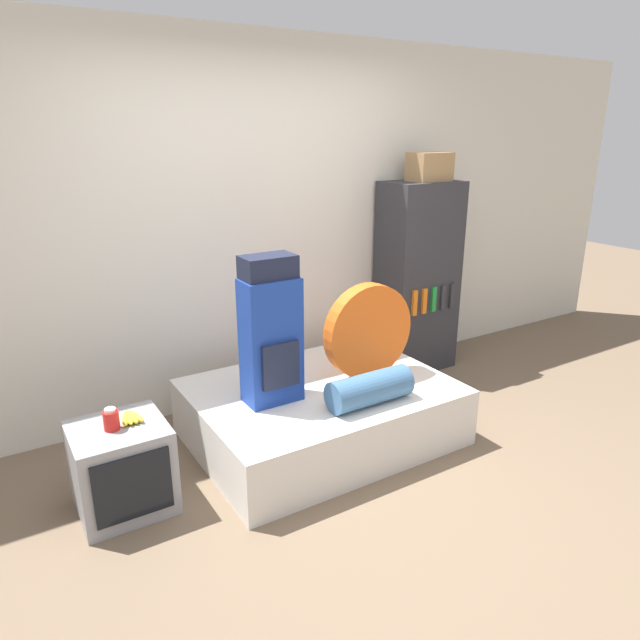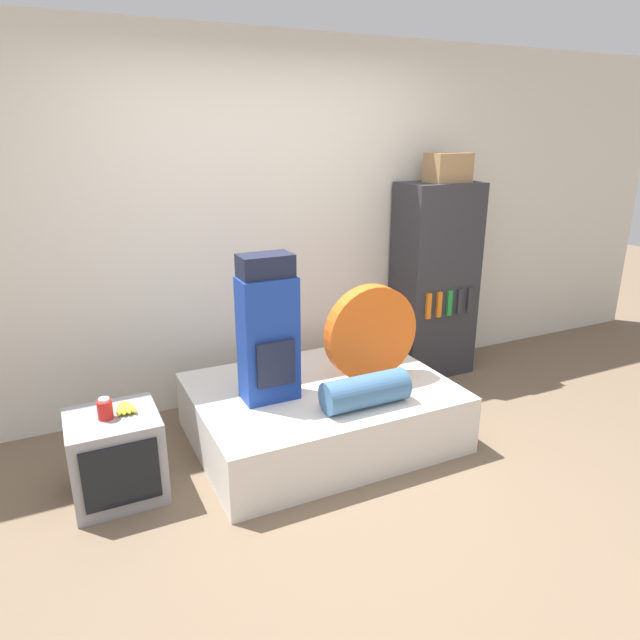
% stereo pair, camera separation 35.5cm
% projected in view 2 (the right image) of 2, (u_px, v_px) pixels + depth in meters
% --- Properties ---
extents(ground_plane, '(16.00, 16.00, 0.00)m').
position_uv_depth(ground_plane, '(376.00, 509.00, 3.09)').
color(ground_plane, brown).
extents(wall_back, '(8.00, 0.05, 2.60)m').
position_uv_depth(wall_back, '(261.00, 225.00, 4.12)').
color(wall_back, silver).
rests_on(wall_back, ground_plane).
extents(bed, '(1.63, 1.21, 0.38)m').
position_uv_depth(bed, '(321.00, 412.00, 3.76)').
color(bed, silver).
rests_on(bed, ground_plane).
extents(backpack, '(0.34, 0.24, 0.90)m').
position_uv_depth(backpack, '(268.00, 331.00, 3.40)').
color(backpack, navy).
rests_on(backpack, bed).
extents(tent_bag, '(0.64, 0.11, 0.64)m').
position_uv_depth(tent_bag, '(371.00, 333.00, 3.72)').
color(tent_bag, '#E05B19').
rests_on(tent_bag, bed).
extents(sleeping_roll, '(0.54, 0.20, 0.20)m').
position_uv_depth(sleeping_roll, '(365.00, 391.00, 3.40)').
color(sleeping_roll, '#3D668E').
rests_on(sleeping_roll, bed).
extents(television, '(0.48, 0.47, 0.49)m').
position_uv_depth(television, '(116.00, 456.00, 3.15)').
color(television, '#939399').
rests_on(television, ground_plane).
extents(canister, '(0.08, 0.08, 0.12)m').
position_uv_depth(canister, '(105.00, 409.00, 3.04)').
color(canister, red).
rests_on(canister, television).
extents(banana_bunch, '(0.13, 0.16, 0.04)m').
position_uv_depth(banana_bunch, '(125.00, 408.00, 3.13)').
color(banana_bunch, yellow).
rests_on(banana_bunch, television).
extents(bookshelf, '(0.63, 0.42, 1.57)m').
position_uv_depth(bookshelf, '(434.00, 281.00, 4.64)').
color(bookshelf, '#2D2D33').
rests_on(bookshelf, ground_plane).
extents(cardboard_box, '(0.32, 0.22, 0.22)m').
position_uv_depth(cardboard_box, '(448.00, 168.00, 4.35)').
color(cardboard_box, '#99754C').
rests_on(cardboard_box, bookshelf).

